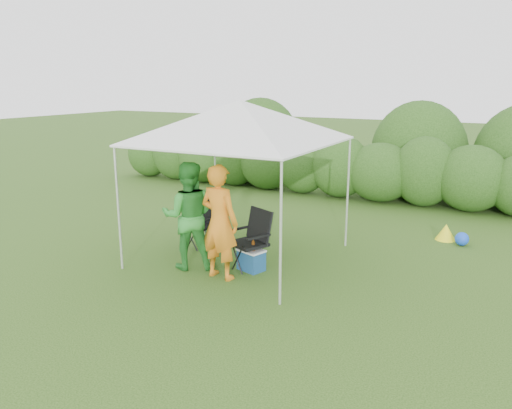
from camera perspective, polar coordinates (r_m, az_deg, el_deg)
The scene contains 10 objects.
ground at distance 8.84m, azimuth -3.32°, elevation -6.91°, with size 70.00×70.00×0.00m, color #385B1C.
hedge at distance 13.90m, azimuth 10.00°, elevation 4.12°, with size 15.04×1.53×1.80m.
canopy at distance 8.72m, azimuth -1.82°, elevation 9.46°, with size 3.10×3.10×2.83m.
chair_right at distance 8.52m, azimuth -0.36°, elevation -3.56°, with size 0.77×0.75×1.02m.
chair_left at distance 9.73m, azimuth -6.23°, elevation -1.66°, with size 0.63×0.58×0.95m.
man at distance 8.02m, azimuth -4.19°, elevation -2.02°, with size 0.69×0.45×1.88m, color orange.
woman at distance 8.52m, azimuth -7.74°, elevation -1.29°, with size 0.90×0.70×1.85m, color #2D8A2F.
cooler at distance 8.54m, azimuth -0.55°, elevation -6.32°, with size 0.51×0.44×0.37m.
bottle at distance 8.38m, azimuth -0.32°, elevation -4.63°, with size 0.06×0.06×0.21m, color #592D0C.
lawn_toy at distance 10.76m, azimuth 21.28°, elevation -3.14°, with size 0.66×0.55×0.33m.
Camera 1 is at (4.32, -7.04, 3.14)m, focal length 35.00 mm.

